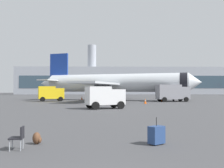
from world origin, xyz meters
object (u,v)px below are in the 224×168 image
object	(u,v)px
safety_cone_far	(162,100)
fuel_truck	(172,92)
rolling_suitcase	(156,135)
traveller_backpack	(37,138)
service_truck	(51,93)
gate_chair	(19,136)
airplane_at_gate	(115,83)
safety_cone_near	(145,101)
cargo_van	(105,96)
safety_cone_mid	(82,98)

from	to	relation	value
safety_cone_far	fuel_truck	bearing A→B (deg)	-25.17
fuel_truck	rolling_suitcase	size ratio (longest dim) A/B	5.72
safety_cone_far	traveller_backpack	size ratio (longest dim) A/B	1.35
service_truck	gate_chair	distance (m)	41.52
airplane_at_gate	traveller_backpack	world-z (taller)	airplane_at_gate
safety_cone_near	traveller_backpack	distance (m)	31.95
safety_cone_near	traveller_backpack	size ratio (longest dim) A/B	1.74
fuel_truck	airplane_at_gate	bearing A→B (deg)	147.45
airplane_at_gate	rolling_suitcase	size ratio (longest dim) A/B	31.74
cargo_van	gate_chair	xyz separation A→B (m)	(-3.02, -20.66, -0.95)
cargo_van	rolling_suitcase	bearing A→B (deg)	-83.55
airplane_at_gate	safety_cone_near	world-z (taller)	airplane_at_gate
traveller_backpack	gate_chair	xyz separation A→B (m)	(-0.40, -1.04, 0.27)
safety_cone_near	gate_chair	bearing A→B (deg)	-106.63
safety_cone_far	gate_chair	distance (m)	41.76
fuel_truck	safety_cone_mid	size ratio (longest dim) A/B	7.77
safety_cone_far	gate_chair	bearing A→B (deg)	-109.38
safety_cone_near	rolling_suitcase	size ratio (longest dim) A/B	0.76
safety_cone_near	gate_chair	distance (m)	33.06
fuel_truck	traveller_backpack	size ratio (longest dim) A/B	13.11
fuel_truck	gate_chair	bearing A→B (deg)	-112.02
safety_cone_mid	safety_cone_far	world-z (taller)	safety_cone_mid
rolling_suitcase	gate_chair	world-z (taller)	rolling_suitcase
cargo_van	traveller_backpack	bearing A→B (deg)	-97.60
traveller_backpack	gate_chair	bearing A→B (deg)	-111.04
cargo_van	safety_cone_mid	distance (m)	29.78
cargo_van	airplane_at_gate	bearing A→B (deg)	85.47
cargo_van	traveller_backpack	size ratio (longest dim) A/B	10.05
rolling_suitcase	traveller_backpack	bearing A→B (deg)	177.80
airplane_at_gate	safety_cone_far	bearing A→B (deg)	-33.87
cargo_van	safety_cone_near	distance (m)	12.81
service_truck	gate_chair	xyz separation A→B (m)	(7.59, -40.80, -1.11)
gate_chair	fuel_truck	bearing A→B (deg)	67.98
safety_cone_near	safety_cone_mid	world-z (taller)	safety_cone_near
airplane_at_gate	gate_chair	size ratio (longest dim) A/B	40.59
safety_cone_near	traveller_backpack	xyz separation A→B (m)	(-9.07, -30.64, -0.18)
gate_chair	safety_cone_far	bearing A→B (deg)	70.62
service_truck	gate_chair	bearing A→B (deg)	-79.46
service_truck	rolling_suitcase	distance (m)	41.99
service_truck	safety_cone_far	world-z (taller)	service_truck
rolling_suitcase	gate_chair	size ratio (longest dim) A/B	1.28
fuel_truck	safety_cone_far	world-z (taller)	fuel_truck
airplane_at_gate	safety_cone_near	xyz separation A→B (m)	(4.49, -13.68, -3.24)
rolling_suitcase	gate_chair	xyz separation A→B (m)	(-5.26, -0.85, 0.11)
service_truck	safety_cone_mid	distance (m)	10.55
fuel_truck	safety_cone_far	xyz separation A→B (m)	(-1.74, 0.82, -1.45)
safety_cone_far	rolling_suitcase	distance (m)	39.49
safety_cone_near	traveller_backpack	world-z (taller)	safety_cone_near
airplane_at_gate	traveller_backpack	xyz separation A→B (m)	(-4.58, -44.32, -3.42)
traveller_backpack	gate_chair	size ratio (longest dim) A/B	0.56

